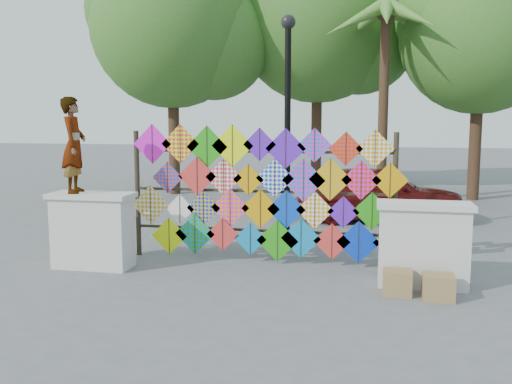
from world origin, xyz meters
The scene contains 13 objects.
ground centered at (0.00, 0.00, 0.00)m, with size 80.00×80.00×0.00m, color slate.
parapet_left centered at (-2.70, -0.20, 0.65)m, with size 1.40×0.65×1.28m.
parapet_right centered at (2.70, -0.20, 0.65)m, with size 1.40×0.65×1.28m.
kite_rack centered at (0.06, 0.72, 1.23)m, with size 4.86×0.24×2.43m.
tree_west centered at (-4.40, 9.03, 5.38)m, with size 5.85×5.20×8.01m.
tree_mid centered at (0.11, 11.03, 5.77)m, with size 6.30×5.60×8.61m.
tree_east centered at (5.09, 9.53, 4.99)m, with size 5.40×4.80×7.42m.
palm_tree centered at (2.20, 8.00, 4.95)m, with size 3.62×3.62×5.83m.
vendor_woman centered at (-2.98, -0.20, 2.08)m, with size 0.58×0.38×1.60m, color #99999E.
sedan centered at (2.08, 5.21, 0.69)m, with size 1.63×4.06×1.38m, color #4F0D0D.
lamppost centered at (0.30, 2.00, 2.69)m, with size 0.28×0.28×4.46m.
cardboard_box_near centered at (2.31, -0.72, 0.18)m, with size 0.40×0.36×0.36m, color #A0894D.
cardboard_box_far centered at (2.87, -0.83, 0.18)m, with size 0.43×0.39×0.36m, color #A0894D.
Camera 1 is at (1.90, -8.94, 2.56)m, focal length 40.00 mm.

